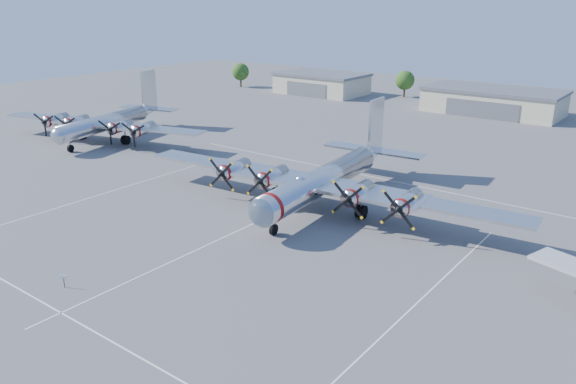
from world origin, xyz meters
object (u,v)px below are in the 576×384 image
Objects in this scene: info_placard at (64,279)px; hangar_center at (493,101)px; bomber_west at (111,139)px; hangar_west at (322,83)px; main_bomber_b29 at (326,203)px; tree_west at (405,80)px; tree_far_west at (241,72)px.

hangar_center is at bearing 64.32° from info_placard.
bomber_west is at bearing -125.18° from hangar_center.
hangar_west is 19.10× the size of info_placard.
info_placard is (41.45, -101.40, -1.88)m from hangar_west.
bomber_west is (-48.95, 4.48, 0.00)m from main_bomber_b29.
main_bomber_b29 reaches higher than bomber_west.
hangar_west reaches higher than bomber_west.
hangar_center is 0.58× the size of main_bomber_b29.
tree_west reaches higher than bomber_west.
hangar_west is at bearing -158.11° from tree_west.
tree_west is at bearing 21.89° from hangar_west.
main_bomber_b29 reaches higher than hangar_west.
main_bomber_b29 is 1.20× the size of bomber_west.
bomber_west reaches higher than info_placard.
hangar_west is 84.79m from main_bomber_b29.
info_placard is at bearing -53.69° from bomber_west.
tree_far_west is 5.61× the size of info_placard.
bomber_west is 34.48× the size of info_placard.
info_placard is at bearing -78.91° from tree_west.
bomber_west is at bearing -68.85° from tree_far_west.
hangar_west is 21.61m from tree_west.
main_bomber_b29 is (2.77, -70.00, -2.71)m from hangar_center.
hangar_west is at bearing 75.36° from bomber_west.
hangar_west is at bearing 119.36° from main_bomber_b29.
hangar_west and hangar_center have the same top height.
hangar_west is 25.36m from tree_far_west.
hangar_center is at bearing -17.82° from tree_west.
main_bomber_b29 is (47.77, -70.00, -2.71)m from hangar_west.
tree_west is (45.00, 12.00, 0.00)m from tree_far_west.
info_placard is at bearing -106.33° from main_bomber_b29.
tree_far_west is at bearing -176.76° from hangar_center.
bomber_west is 55.73m from info_placard.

